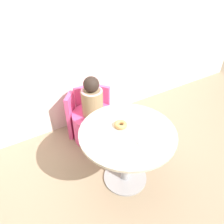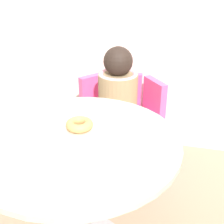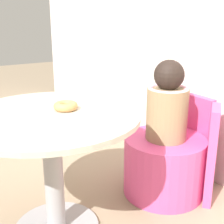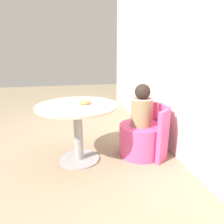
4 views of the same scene
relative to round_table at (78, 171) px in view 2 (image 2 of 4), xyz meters
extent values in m
cylinder|color=#99999E|center=(0.00, 0.00, -0.17)|extent=(0.10, 0.10, 0.63)
cylinder|color=beige|center=(0.00, 0.00, 0.15)|extent=(0.89, 0.89, 0.02)
cylinder|color=#E54C8C|center=(0.01, 0.75, -0.32)|extent=(0.52, 0.52, 0.38)
cube|color=#E54C8C|center=(0.01, 1.04, -0.20)|extent=(0.22, 0.05, 0.62)
cube|color=#E54C8C|center=(0.23, 0.93, -0.20)|extent=(0.18, 0.20, 0.62)
cube|color=#E54C8C|center=(-0.21, 0.93, -0.20)|extent=(0.18, 0.20, 0.62)
cylinder|color=#937A56|center=(0.01, 0.75, 0.04)|extent=(0.25, 0.25, 0.32)
torus|color=pink|center=(0.01, 0.75, 0.19)|extent=(0.25, 0.25, 0.04)
sphere|color=black|center=(0.01, 0.75, 0.28)|extent=(0.18, 0.18, 0.18)
torus|color=tan|center=(-0.02, 0.09, 0.18)|extent=(0.12, 0.12, 0.04)
cube|color=silver|center=(0.06, -0.16, 0.17)|extent=(0.17, 0.17, 0.01)
camera|label=1|loc=(-0.88, -1.20, 1.49)|focal=35.00mm
camera|label=2|loc=(0.42, -1.06, 0.86)|focal=50.00mm
camera|label=3|loc=(1.40, -0.50, 0.63)|focal=50.00mm
camera|label=4|loc=(2.15, -0.06, 0.70)|focal=32.00mm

